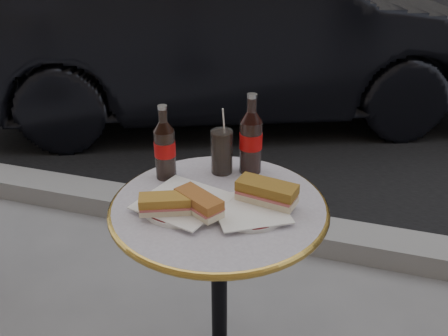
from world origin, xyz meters
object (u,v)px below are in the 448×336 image
(plate_left, at_px, (183,204))
(plate_right, at_px, (250,211))
(parked_car, at_px, (233,32))
(cola_glass, at_px, (222,152))
(cola_bottle_left, at_px, (164,142))
(cola_bottle_right, at_px, (251,134))
(bistro_table, at_px, (219,302))

(plate_left, bearing_deg, plate_right, 6.39)
(plate_right, bearing_deg, parked_car, 107.34)
(plate_right, relative_size, cola_glass, 1.42)
(plate_left, relative_size, cola_bottle_left, 0.98)
(plate_left, distance_m, cola_bottle_right, 0.31)
(bistro_table, height_order, cola_glass, cola_glass)
(cola_bottle_right, bearing_deg, bistro_table, -99.41)
(plate_left, relative_size, cola_bottle_right, 0.90)
(plate_left, height_order, cola_bottle_right, cola_bottle_right)
(bistro_table, xyz_separation_m, cola_glass, (-0.05, 0.18, 0.44))
(cola_bottle_left, height_order, parked_car, parked_car)
(cola_glass, bearing_deg, plate_right, -54.69)
(plate_right, bearing_deg, cola_bottle_left, 157.94)
(plate_right, xyz_separation_m, parked_car, (-0.77, 2.48, -0.09))
(plate_right, relative_size, parked_car, 0.05)
(plate_right, distance_m, cola_glass, 0.26)
(plate_right, bearing_deg, cola_glass, 125.31)
(plate_right, xyz_separation_m, cola_glass, (-0.14, 0.20, 0.07))
(parked_car, bearing_deg, plate_right, 175.11)
(bistro_table, bearing_deg, cola_bottle_left, 153.77)
(bistro_table, distance_m, parked_car, 2.57)
(cola_bottle_left, bearing_deg, bistro_table, -26.23)
(cola_bottle_left, bearing_deg, parked_car, 101.41)
(plate_left, xyz_separation_m, cola_glass, (0.04, 0.23, 0.06))
(cola_bottle_left, xyz_separation_m, cola_bottle_right, (0.24, 0.11, 0.01))
(plate_right, height_order, cola_glass, cola_glass)
(bistro_table, bearing_deg, plate_right, -12.47)
(bistro_table, height_order, plate_left, plate_left)
(cola_bottle_left, bearing_deg, cola_bottle_right, 25.68)
(bistro_table, height_order, cola_bottle_left, cola_bottle_left)
(bistro_table, relative_size, parked_car, 0.19)
(bistro_table, xyz_separation_m, cola_bottle_left, (-0.20, 0.10, 0.48))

